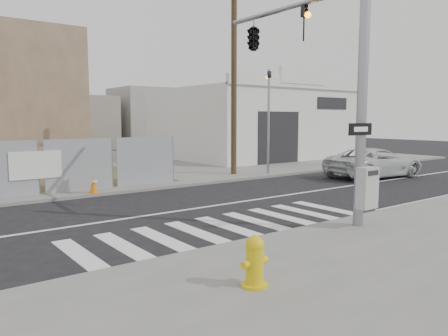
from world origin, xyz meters
TOP-DOWN VIEW (x-y plane):
  - ground at (0.00, 0.00)m, footprint 100.00×100.00m
  - sidewalk_far at (0.00, 14.00)m, footprint 50.00×20.00m
  - signal_pole at (2.49, -2.05)m, footprint 0.96×5.87m
  - far_signal_pole at (8.00, 4.60)m, footprint 0.16×0.20m
  - concrete_wall_right at (-0.50, 14.08)m, footprint 5.50×1.30m
  - auto_shop at (14.00, 12.97)m, footprint 12.00×10.20m
  - utility_pole_right at (6.50, 5.50)m, footprint 1.60×0.28m
  - fire_hydrant at (-2.37, -6.32)m, footprint 0.54×0.52m
  - suv at (11.82, 1.04)m, footprint 5.43×2.89m
  - traffic_cone_d at (-1.17, 4.22)m, footprint 0.45×0.45m

SIDE VIEW (x-z plane):
  - ground at x=0.00m, z-range 0.00..0.00m
  - sidewalk_far at x=0.00m, z-range 0.00..0.12m
  - traffic_cone_d at x=-1.17m, z-range 0.11..0.78m
  - fire_hydrant at x=-2.37m, z-range 0.11..0.97m
  - suv at x=11.82m, z-range 0.00..1.45m
  - auto_shop at x=14.00m, z-range -0.44..5.51m
  - concrete_wall_right at x=-0.50m, z-range -0.62..7.38m
  - far_signal_pole at x=8.00m, z-range 0.68..6.28m
  - signal_pole at x=2.49m, z-range 1.28..8.28m
  - utility_pole_right at x=6.50m, z-range 0.20..10.20m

